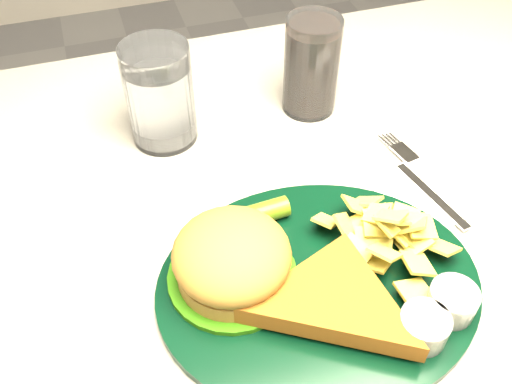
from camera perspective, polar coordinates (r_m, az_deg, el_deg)
table at (r=0.96m, az=0.01°, el=-17.75°), size 1.20×0.80×0.75m
dinner_plate at (r=0.56m, az=6.51°, el=-7.32°), size 0.36×0.31×0.07m
water_glass at (r=0.72m, az=-9.61°, el=9.56°), size 0.11×0.11×0.13m
cola_glass at (r=0.76m, az=5.55°, el=12.44°), size 0.07×0.07×0.13m
fork_napkin at (r=0.70m, az=16.81°, el=0.15°), size 0.14×0.17×0.01m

